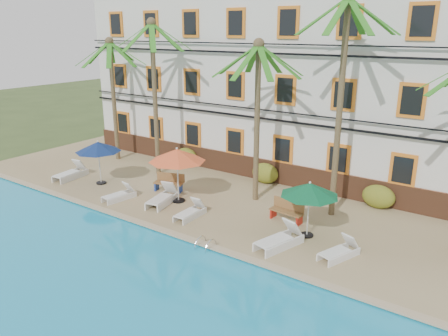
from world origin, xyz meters
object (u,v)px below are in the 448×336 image
Objects in this scene: palm_d at (342,81)px; pool_ladder at (206,247)px; lounger_b at (120,195)px; palm_c at (258,100)px; umbrella_blue at (98,147)px; bench_left at (169,182)px; bench_right at (287,210)px; lounger_e at (280,239)px; lounger_f at (340,251)px; lounger_c at (163,197)px; umbrella_green at (310,190)px; lounger_a at (71,173)px; palm_a at (112,82)px; umbrella_red at (177,156)px; palm_b at (154,78)px; lounger_d at (190,212)px.

palm_d is 12.54× the size of pool_ladder.
palm_c is at bearing 35.19° from lounger_b.
palm_c is at bearing 19.27° from umbrella_blue.
pool_ladder is at bearing -35.87° from bench_left.
palm_d reaches higher than bench_right.
umbrella_blue is at bearing -161.16° from bench_left.
lounger_f is at bearing 13.02° from lounger_e.
lounger_f is (8.74, -0.16, -0.05)m from lounger_c.
umbrella_green is 1.34× the size of lounger_b.
palm_d reaches higher than palm_c.
lounger_a is at bearing 177.83° from lounger_e.
lounger_c is at bearing 178.96° from lounger_f.
palm_c reaches higher than pool_ladder.
bench_left is at bearing 174.98° from umbrella_green.
umbrella_red is (7.91, -3.33, -2.52)m from palm_a.
umbrella_green is 1.30× the size of lounger_f.
palm_a is at bearing 167.62° from umbrella_green.
palm_d reaches higher than pool_ladder.
palm_b reaches higher than pool_ladder.
lounger_f is 9.80m from bench_left.
palm_b is 6.66m from palm_c.
palm_d is (10.35, 0.13, 0.48)m from palm_b.
bench_right is 2.06× the size of pool_ladder.
pool_ladder is at bearing -79.57° from palm_c.
pool_ladder is (-2.75, -5.66, -5.88)m from palm_d.
lounger_d is at bearing -34.65° from palm_b.
palm_b is at bearing -179.30° from palm_d.
lounger_a reaches higher than bench_left.
lounger_f is at bearing -14.26° from palm_a.
lounger_f is (10.81, 0.65, 0.00)m from lounger_b.
palm_d reaches higher than lounger_e.
palm_b is at bearing 169.91° from bench_right.
umbrella_red is at bearing 168.08° from lounger_e.
umbrella_red is at bearing 142.76° from pool_ladder.
lounger_e is at bearing -4.41° from umbrella_blue.
palm_d is 4.38× the size of lounger_c.
palm_c is at bearing 39.20° from umbrella_red.
lounger_e is at bearing 35.29° from pool_ladder.
umbrella_blue is at bearing 174.16° from lounger_d.
lounger_c is 8.74m from lounger_f.
lounger_a reaches higher than pool_ladder.
palm_a is 4.87× the size of bench_right.
lounger_d is at bearing -177.22° from lounger_f.
umbrella_blue is 1.12× the size of lounger_c.
palm_b is 5.02× the size of lounger_d.
palm_a is 14.56m from palm_d.
palm_c is 4.79× the size of bench_left.
pool_ladder is (-1.43, -3.93, -0.47)m from bench_right.
umbrella_blue is (-1.32, -3.05, -3.37)m from palm_b.
lounger_b is (4.62, -0.65, -0.06)m from lounger_a.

